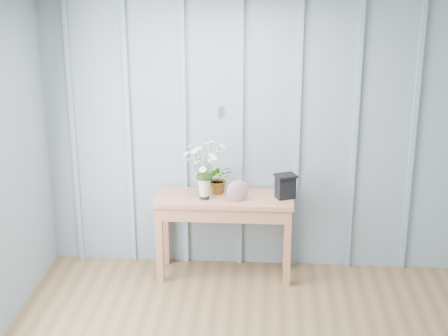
# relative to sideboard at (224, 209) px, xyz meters

# --- Properties ---
(room_shell) EXTENTS (4.00, 4.50, 2.50)m
(room_shell) POSITION_rel_sideboard_xyz_m (0.38, -1.08, 1.35)
(room_shell) COLOR gray
(room_shell) RESTS_ON ground
(sideboard) EXTENTS (1.20, 0.45, 0.75)m
(sideboard) POSITION_rel_sideboard_xyz_m (0.00, 0.00, 0.00)
(sideboard) COLOR #AB6848
(sideboard) RESTS_ON ground
(daisy_vase) EXTENTS (0.37, 0.28, 0.52)m
(daisy_vase) POSITION_rel_sideboard_xyz_m (-0.17, -0.06, 0.44)
(daisy_vase) COLOR black
(daisy_vase) RESTS_ON sideboard
(spider_plant) EXTENTS (0.25, 0.22, 0.26)m
(spider_plant) POSITION_rel_sideboard_xyz_m (-0.06, 0.09, 0.25)
(spider_plant) COLOR black
(spider_plant) RESTS_ON sideboard
(felt_disc_vessel) EXTENTS (0.20, 0.10, 0.19)m
(felt_disc_vessel) POSITION_rel_sideboard_xyz_m (0.12, -0.10, 0.21)
(felt_disc_vessel) COLOR #7E3E61
(felt_disc_vessel) RESTS_ON sideboard
(carved_box) EXTENTS (0.21, 0.19, 0.21)m
(carved_box) POSITION_rel_sideboard_xyz_m (0.53, 0.01, 0.22)
(carved_box) COLOR black
(carved_box) RESTS_ON sideboard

